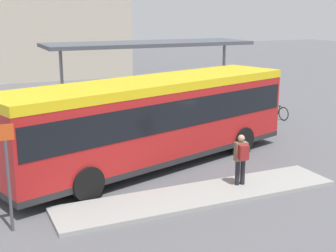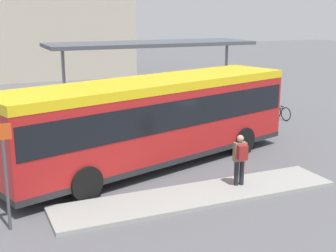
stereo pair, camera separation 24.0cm
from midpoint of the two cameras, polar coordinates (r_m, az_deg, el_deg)
ground_plane at (r=17.15m, az=-1.37°, el=-4.77°), size 120.00×120.00×0.00m
curb_island at (r=14.29m, az=4.23°, el=-8.44°), size 8.87×1.80×0.12m
city_bus at (r=16.66m, az=-1.38°, el=1.23°), size 11.78×5.89×3.14m
pedestrian_waiting at (r=14.76m, az=9.26°, el=-3.75°), size 0.43×0.46×1.63m
bicycle_green at (r=25.05m, az=13.69°, el=1.65°), size 0.48×1.67×0.72m
bicycle_orange at (r=25.62m, az=12.57°, el=1.98°), size 0.48×1.66×0.72m
bicycle_white at (r=26.36m, az=12.01°, el=2.39°), size 0.48×1.78×0.77m
station_shelter at (r=24.15m, az=-1.84°, el=9.86°), size 10.57×3.25×3.95m
platform_sign at (r=12.35m, az=-18.67°, el=-5.37°), size 0.44×0.08×2.80m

